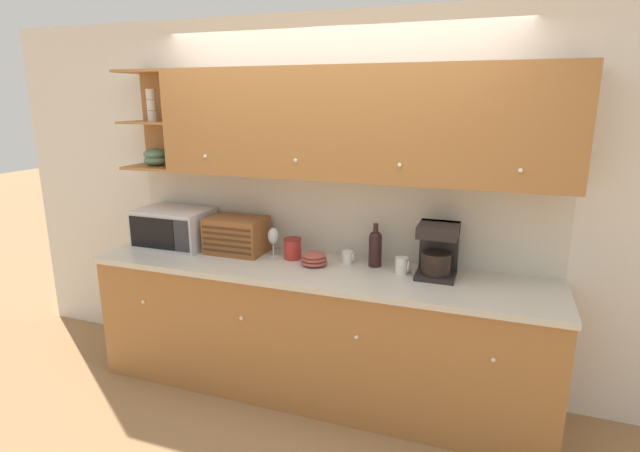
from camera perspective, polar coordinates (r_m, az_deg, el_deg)
ground_plane at (r=4.05m, az=1.16°, el=-15.83°), size 24.00×24.00×0.00m
wall_back at (r=3.60m, az=1.42°, el=2.58°), size 5.53×0.06×2.60m
counter_unit at (r=3.55m, az=-0.56°, el=-11.83°), size 3.15×0.68×0.93m
backsplash_panel at (r=3.59m, az=1.22°, el=1.29°), size 3.13×0.01×0.59m
upper_cabinets at (r=3.30m, az=3.15°, el=11.56°), size 3.13×0.35×0.72m
microwave at (r=3.97m, az=-16.32°, el=-0.20°), size 0.55×0.38×0.29m
bread_box at (r=3.71m, az=-9.51°, el=-1.04°), size 0.42×0.30×0.26m
wine_glass at (r=3.60m, az=-5.38°, el=-1.25°), size 0.08×0.08×0.21m
storage_canister at (r=3.54m, az=-3.15°, el=-2.59°), size 0.13×0.13×0.15m
bowl_stack_on_counter at (r=3.40m, az=-0.69°, el=-3.79°), size 0.18×0.18×0.09m
mug at (r=3.46m, az=3.19°, el=-3.57°), size 0.09×0.08×0.09m
wine_bottle at (r=3.39m, az=6.33°, el=-2.36°), size 0.09×0.09×0.30m
mug_blue_second at (r=3.28m, az=9.37°, el=-4.49°), size 0.09×0.08×0.11m
coffee_maker at (r=3.25m, az=13.30°, el=-2.68°), size 0.24×0.25×0.35m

